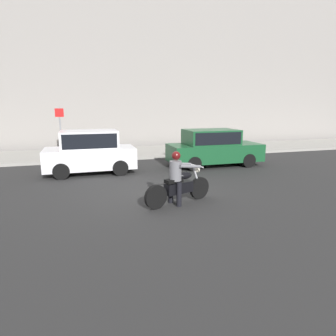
% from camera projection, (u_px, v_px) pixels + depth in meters
% --- Properties ---
extents(ground_plane, '(80.00, 80.00, 0.00)m').
position_uv_depth(ground_plane, '(143.00, 191.00, 9.66)').
color(ground_plane, '#282828').
extents(sidewalk_slab, '(40.00, 4.40, 0.14)m').
position_uv_depth(sidewalk_slab, '(116.00, 153.00, 17.15)').
color(sidewalk_slab, '#99968E').
rests_on(sidewalk_slab, ground_plane).
extents(building_facade, '(40.00, 1.40, 11.83)m').
position_uv_depth(building_facade, '(106.00, 58.00, 19.12)').
color(building_facade, gray).
rests_on(building_facade, ground_plane).
extents(motorcycle_with_rider_gray, '(2.17, 0.95, 1.55)m').
position_uv_depth(motorcycle_with_rider_gray, '(178.00, 182.00, 8.34)').
color(motorcycle_with_rider_gray, black).
rests_on(motorcycle_with_rider_gray, ground_plane).
extents(parked_hatchback_white, '(3.67, 1.76, 1.80)m').
position_uv_depth(parked_hatchback_white, '(90.00, 151.00, 12.12)').
color(parked_hatchback_white, silver).
rests_on(parked_hatchback_white, ground_plane).
extents(parked_sedan_forest_green, '(4.36, 1.82, 1.72)m').
position_uv_depth(parked_sedan_forest_green, '(213.00, 147.00, 13.67)').
color(parked_sedan_forest_green, '#164C28').
rests_on(parked_sedan_forest_green, ground_plane).
extents(street_sign_post, '(0.44, 0.08, 2.56)m').
position_uv_depth(street_sign_post, '(60.00, 127.00, 15.40)').
color(street_sign_post, gray).
rests_on(street_sign_post, sidewalk_slab).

